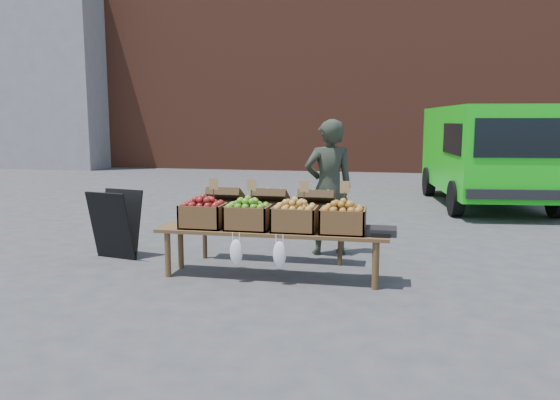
% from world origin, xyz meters
% --- Properties ---
extents(ground, '(80.00, 80.00, 0.00)m').
position_xyz_m(ground, '(0.00, 0.00, 0.00)').
color(ground, '#3E3E40').
extents(brick_building, '(24.00, 4.00, 10.00)m').
position_xyz_m(brick_building, '(0.00, 15.00, 5.00)').
color(brick_building, brown).
rests_on(brick_building, ground).
extents(grey_building, '(8.00, 3.00, 7.00)m').
position_xyz_m(grey_building, '(-14.00, 13.00, 3.50)').
color(grey_building, gray).
rests_on(grey_building, ground).
extents(delivery_van, '(2.66, 4.92, 2.11)m').
position_xyz_m(delivery_van, '(2.74, 5.88, 1.05)').
color(delivery_van, '#14D516').
rests_on(delivery_van, ground).
extents(vendor, '(0.79, 0.66, 1.84)m').
position_xyz_m(vendor, '(-0.07, 0.85, 0.92)').
color(vendor, '#272E23').
rests_on(vendor, ground).
extents(chalkboard_sign, '(0.66, 0.45, 0.92)m').
position_xyz_m(chalkboard_sign, '(-2.81, 0.05, 0.46)').
color(chalkboard_sign, black).
rests_on(chalkboard_sign, ground).
extents(back_table, '(2.10, 0.44, 1.04)m').
position_xyz_m(back_table, '(-0.75, 0.27, 0.52)').
color(back_table, '#3F2D1A').
rests_on(back_table, ground).
extents(display_bench, '(2.70, 0.56, 0.57)m').
position_xyz_m(display_bench, '(-0.58, -0.45, 0.28)').
color(display_bench, brown).
rests_on(display_bench, ground).
extents(crate_golden_apples, '(0.50, 0.40, 0.28)m').
position_xyz_m(crate_golden_apples, '(-1.40, -0.45, 0.71)').
color(crate_golden_apples, maroon).
rests_on(crate_golden_apples, display_bench).
extents(crate_russet_pears, '(0.50, 0.40, 0.28)m').
position_xyz_m(crate_russet_pears, '(-0.85, -0.45, 0.71)').
color(crate_russet_pears, '#427A12').
rests_on(crate_russet_pears, display_bench).
extents(crate_red_apples, '(0.50, 0.40, 0.28)m').
position_xyz_m(crate_red_apples, '(-0.30, -0.45, 0.71)').
color(crate_red_apples, '#A38A2A').
rests_on(crate_red_apples, display_bench).
extents(crate_green_apples, '(0.50, 0.40, 0.28)m').
position_xyz_m(crate_green_apples, '(0.25, -0.45, 0.71)').
color(crate_green_apples, '#AC7321').
rests_on(crate_green_apples, display_bench).
extents(weighing_scale, '(0.34, 0.30, 0.08)m').
position_xyz_m(weighing_scale, '(0.67, -0.45, 0.61)').
color(weighing_scale, black).
rests_on(weighing_scale, display_bench).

